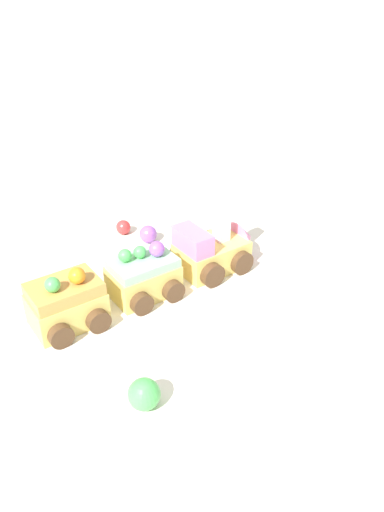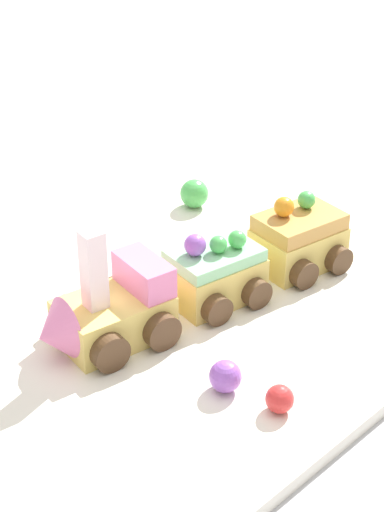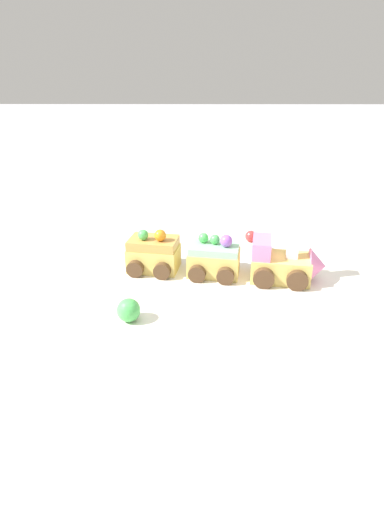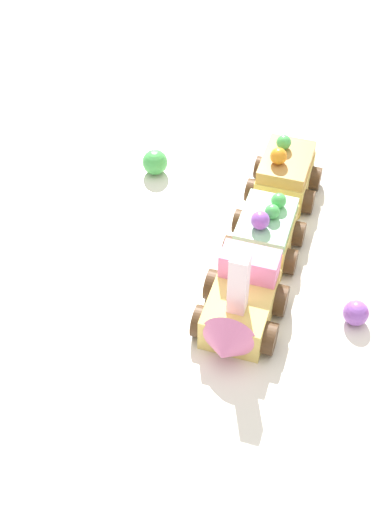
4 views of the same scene
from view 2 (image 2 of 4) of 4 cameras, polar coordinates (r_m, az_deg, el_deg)
The scene contains 8 objects.
ground_plane at distance 0.76m, azimuth -1.77°, elevation -2.28°, with size 10.00×10.00×0.00m, color #B2B2B7.
display_board at distance 0.76m, azimuth -1.78°, elevation -1.90°, with size 0.73×0.47×0.01m, color white.
cake_train_locomotive at distance 0.67m, azimuth -5.81°, elevation -3.87°, with size 0.11×0.09×0.10m.
cake_car_mint at distance 0.72m, azimuth 1.48°, elevation -1.21°, with size 0.08×0.08×0.07m.
cake_car_caramel at distance 0.77m, azimuth 7.09°, elevation 1.04°, with size 0.08×0.08×0.07m.
gumball_purple at distance 0.62m, azimuth 2.24°, elevation -8.01°, with size 0.02×0.02×0.02m, color #9956C6.
gumball_red at distance 0.61m, azimuth 5.87°, elevation -9.46°, with size 0.02×0.02×0.02m, color red.
gumball_green at distance 0.87m, azimuth 0.16°, elevation 4.19°, with size 0.03×0.03×0.03m, color #4CBC56.
Camera 2 is at (0.44, 0.47, 0.41)m, focal length 60.00 mm.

